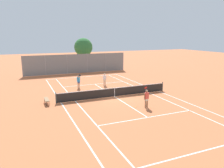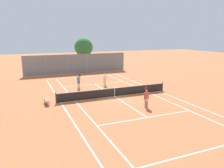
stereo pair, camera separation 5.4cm
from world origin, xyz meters
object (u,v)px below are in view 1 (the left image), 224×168
object	(u,v)px
player_near_side	(146,97)
tree_behind_left	(83,48)
player_far_left	(79,81)
loose_tennis_ball_3	(67,101)
tennis_net	(115,92)
loose_tennis_ball_2	(136,107)
player_far_right	(105,79)
loose_tennis_ball_0	(137,96)
courtside_bench	(47,100)
loose_tennis_ball_1	(85,83)

from	to	relation	value
player_near_side	tree_behind_left	distance (m)	24.05
player_far_left	loose_tennis_ball_3	size ratio (longest dim) A/B	26.88
tennis_net	tree_behind_left	bearing A→B (deg)	83.54
loose_tennis_ball_2	loose_tennis_ball_3	world-z (taller)	same
player_far_right	loose_tennis_ball_2	xyz separation A→B (m)	(-0.48, -8.96, -0.88)
player_far_right	loose_tennis_ball_0	distance (m)	5.99
loose_tennis_ball_3	player_near_side	bearing A→B (deg)	-35.90
player_near_side	courtside_bench	xyz separation A→B (m)	(-7.94, 4.49, -0.52)
player_far_left	player_far_right	size ratio (longest dim) A/B	1.11
loose_tennis_ball_2	loose_tennis_ball_1	bearing A→B (deg)	97.17
player_near_side	loose_tennis_ball_1	distance (m)	11.99
tennis_net	player_near_side	xyz separation A→B (m)	(1.16, -4.30, 0.42)
player_far_right	tree_behind_left	xyz separation A→B (m)	(1.35, 14.45, 3.02)
loose_tennis_ball_2	loose_tennis_ball_3	bearing A→B (deg)	143.10
loose_tennis_ball_0	courtside_bench	world-z (taller)	courtside_bench
player_far_right	tennis_net	bearing A→B (deg)	-99.59
tree_behind_left	loose_tennis_ball_2	bearing A→B (deg)	-94.48
loose_tennis_ball_0	loose_tennis_ball_2	world-z (taller)	same
loose_tennis_ball_0	loose_tennis_ball_1	xyz separation A→B (m)	(-3.35, 8.11, 0.00)
player_near_side	tennis_net	bearing A→B (deg)	105.13
tennis_net	loose_tennis_ball_1	distance (m)	7.54
player_far_left	loose_tennis_ball_2	bearing A→B (deg)	-72.18
player_far_right	tree_behind_left	world-z (taller)	tree_behind_left
loose_tennis_ball_0	courtside_bench	xyz separation A→B (m)	(-9.08, 0.85, 0.38)
loose_tennis_ball_0	tree_behind_left	xyz separation A→B (m)	(-0.09, 20.19, 3.90)
player_near_side	loose_tennis_ball_2	xyz separation A→B (m)	(-0.79, 0.43, -0.89)
loose_tennis_ball_0	tennis_net	bearing A→B (deg)	164.09
player_far_right	loose_tennis_ball_3	world-z (taller)	player_far_right
tree_behind_left	player_far_left	bearing A→B (deg)	-107.98
tennis_net	tree_behind_left	size ratio (longest dim) A/B	2.09
tennis_net	loose_tennis_ball_2	world-z (taller)	tennis_net
loose_tennis_ball_0	tree_behind_left	bearing A→B (deg)	90.25
player_near_side	courtside_bench	distance (m)	9.14
loose_tennis_ball_2	player_far_left	bearing A→B (deg)	107.82
player_far_left	courtside_bench	size ratio (longest dim) A/B	1.18
loose_tennis_ball_1	tennis_net	bearing A→B (deg)	-82.00
tennis_net	loose_tennis_ball_3	world-z (taller)	tennis_net
tennis_net	player_far_right	world-z (taller)	player_far_right
tennis_net	loose_tennis_ball_2	bearing A→B (deg)	-84.44
tennis_net	loose_tennis_ball_1	world-z (taller)	tennis_net
loose_tennis_ball_0	tree_behind_left	world-z (taller)	tree_behind_left
player_far_right	loose_tennis_ball_2	size ratio (longest dim) A/B	24.24
loose_tennis_ball_2	loose_tennis_ball_0	bearing A→B (deg)	59.13
loose_tennis_ball_3	tree_behind_left	bearing A→B (deg)	69.77
loose_tennis_ball_1	loose_tennis_ball_2	size ratio (longest dim) A/B	1.00
courtside_bench	loose_tennis_ball_0	bearing A→B (deg)	-5.34
tennis_net	courtside_bench	world-z (taller)	tennis_net
loose_tennis_ball_3	tree_behind_left	world-z (taller)	tree_behind_left
loose_tennis_ball_1	loose_tennis_ball_3	xyz separation A→B (m)	(-3.90, -7.33, 0.00)
tennis_net	player_near_side	bearing A→B (deg)	-74.87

